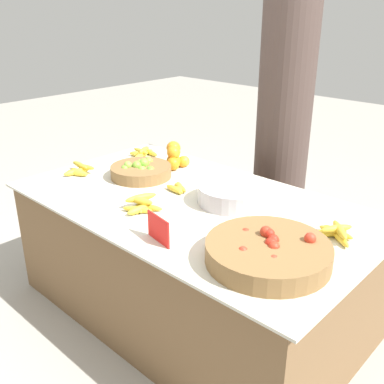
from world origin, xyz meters
name	(u,v)px	position (x,y,z in m)	size (l,w,h in m)	color
ground_plane	(192,308)	(0.00, 0.00, 0.00)	(12.00, 12.00, 0.00)	#A39E93
market_table	(192,258)	(0.00, 0.00, 0.32)	(1.77, 1.02, 0.63)	brown
lime_bowl	(141,171)	(-0.44, 0.06, 0.67)	(0.33, 0.33, 0.10)	olive
tomato_basket	(268,252)	(0.58, -0.21, 0.67)	(0.47, 0.47, 0.11)	olive
orange_pile	(175,158)	(-0.41, 0.30, 0.69)	(0.15, 0.16, 0.14)	orange
metal_bowl	(232,194)	(0.15, 0.12, 0.68)	(0.33, 0.33, 0.09)	#B7B7BF
price_sign	(158,229)	(0.18, -0.38, 0.69)	(0.15, 0.03, 0.11)	red
banana_bunch_back_center	(336,232)	(0.68, 0.14, 0.66)	(0.18, 0.15, 0.06)	gold
banana_bunch_front_center	(141,205)	(-0.11, -0.23, 0.66)	(0.17, 0.20, 0.06)	gold
banana_bunch_front_right	(178,188)	(-0.14, 0.05, 0.65)	(0.13, 0.12, 0.03)	gold
banana_bunch_middle_left	(79,170)	(-0.73, -0.15, 0.65)	(0.19, 0.18, 0.05)	gold
banana_bunch_front_left	(143,153)	(-0.71, 0.31, 0.65)	(0.16, 0.20, 0.06)	gold
vendor_person	(283,130)	(-0.06, 0.88, 0.81)	(0.33, 0.33, 1.74)	#473833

